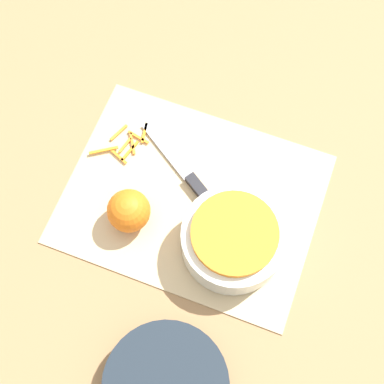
# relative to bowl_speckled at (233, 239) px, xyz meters

# --- Properties ---
(ground_plane) EXTENTS (4.00, 4.00, 0.00)m
(ground_plane) POSITION_rel_bowl_speckled_xyz_m (0.10, -0.06, -0.05)
(ground_plane) COLOR #9E754C
(cutting_board) EXTENTS (0.47, 0.36, 0.01)m
(cutting_board) POSITION_rel_bowl_speckled_xyz_m (0.10, -0.06, -0.04)
(cutting_board) COLOR #CCB284
(cutting_board) RESTS_ON ground_plane
(bowl_speckled) EXTENTS (0.18, 0.18, 0.08)m
(bowl_speckled) POSITION_rel_bowl_speckled_xyz_m (0.00, 0.00, 0.00)
(bowl_speckled) COLOR silver
(bowl_speckled) RESTS_ON cutting_board
(knife) EXTENTS (0.23, 0.16, 0.02)m
(knife) POSITION_rel_bowl_speckled_xyz_m (0.10, -0.08, -0.03)
(knife) COLOR #232328
(knife) RESTS_ON cutting_board
(orange_left) EXTENTS (0.08, 0.08, 0.08)m
(orange_left) POSITION_rel_bowl_speckled_xyz_m (0.19, 0.02, -0.00)
(orange_left) COLOR orange
(orange_left) RESTS_ON cutting_board
(peel_pile) EXTENTS (0.10, 0.10, 0.01)m
(peel_pile) POSITION_rel_bowl_speckled_xyz_m (0.26, -0.12, -0.04)
(peel_pile) COLOR orange
(peel_pile) RESTS_ON cutting_board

